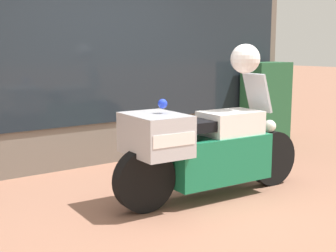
% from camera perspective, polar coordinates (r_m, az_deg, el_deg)
% --- Properties ---
extents(ground_plane, '(60.00, 60.00, 0.00)m').
position_cam_1_polar(ground_plane, '(4.73, 1.81, -9.12)').
color(ground_plane, '#8E604C').
extents(shop_building, '(6.71, 0.55, 4.01)m').
position_cam_1_polar(shop_building, '(6.02, -13.53, 14.05)').
color(shop_building, '#6B6056').
rests_on(shop_building, ground).
extents(window_display, '(5.38, 0.30, 2.06)m').
position_cam_1_polar(window_display, '(6.46, -6.74, 0.33)').
color(window_display, slate).
rests_on(window_display, ground).
extents(paramedic_motorcycle, '(2.23, 0.67, 1.25)m').
position_cam_1_polar(paramedic_motorcycle, '(4.66, 4.28, -2.73)').
color(paramedic_motorcycle, black).
rests_on(paramedic_motorcycle, ground).
extents(utility_cabinet, '(0.72, 0.44, 1.29)m').
position_cam_1_polar(utility_cabinet, '(7.56, 11.83, 2.73)').
color(utility_cabinet, '#235633').
rests_on(utility_cabinet, ground).
extents(white_helmet, '(0.30, 0.30, 0.30)m').
position_cam_1_polar(white_helmet, '(4.90, 9.40, 8.09)').
color(white_helmet, white).
rests_on(white_helmet, paramedic_motorcycle).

